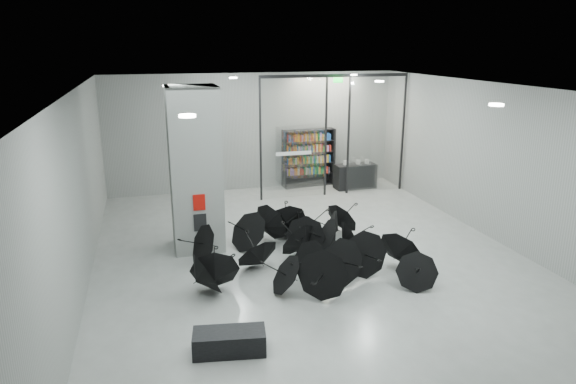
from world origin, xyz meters
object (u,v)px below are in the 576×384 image
object	(u,v)px
column	(195,169)
umbrella_cluster	(302,251)
bench	(229,342)
shop_counter	(355,176)
bookshelf	(309,158)

from	to	relation	value
column	umbrella_cluster	distance (m)	3.27
bench	shop_counter	distance (m)	10.63
column	bench	bearing A→B (deg)	-90.00
column	bookshelf	distance (m)	6.56
bench	shop_counter	bearing A→B (deg)	65.27
shop_counter	bench	bearing A→B (deg)	-125.59
column	bookshelf	world-z (taller)	column
shop_counter	column	bearing A→B (deg)	-147.53
bench	column	bearing A→B (deg)	99.08
bench	umbrella_cluster	xyz separation A→B (m)	(2.21, 3.09, 0.12)
bookshelf	column	bearing A→B (deg)	-139.20
bookshelf	shop_counter	size ratio (longest dim) A/B	1.42
shop_counter	umbrella_cluster	bearing A→B (deg)	-124.62
column	umbrella_cluster	world-z (taller)	column
shop_counter	umbrella_cluster	size ratio (longest dim) A/B	0.25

